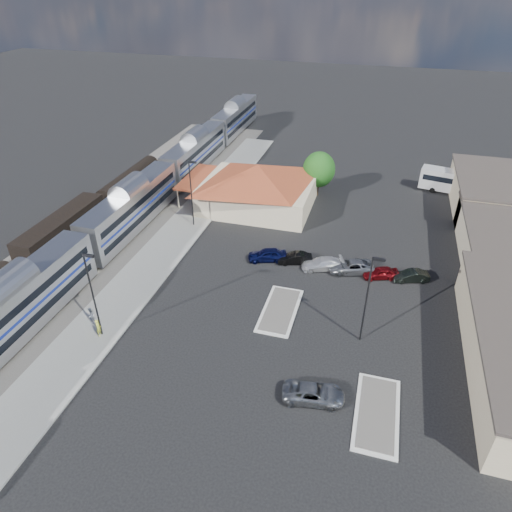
# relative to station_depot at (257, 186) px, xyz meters

# --- Properties ---
(ground) EXTENTS (280.00, 280.00, 0.00)m
(ground) POSITION_rel_station_depot_xyz_m (4.56, -24.00, -3.13)
(ground) COLOR black
(ground) RESTS_ON ground
(railbed) EXTENTS (16.00, 100.00, 0.12)m
(railbed) POSITION_rel_station_depot_xyz_m (-16.44, -16.00, -3.07)
(railbed) COLOR #4C4944
(railbed) RESTS_ON ground
(platform) EXTENTS (5.50, 92.00, 0.18)m
(platform) POSITION_rel_station_depot_xyz_m (-7.44, -18.00, -3.04)
(platform) COLOR gray
(platform) RESTS_ON ground
(passenger_train) EXTENTS (3.00, 104.00, 5.55)m
(passenger_train) POSITION_rel_station_depot_xyz_m (-13.44, -10.92, -0.26)
(passenger_train) COLOR silver
(passenger_train) RESTS_ON ground
(freight_cars) EXTENTS (2.80, 46.00, 4.00)m
(freight_cars) POSITION_rel_station_depot_xyz_m (-19.44, -17.10, -1.21)
(freight_cars) COLOR black
(freight_cars) RESTS_ON ground
(station_depot) EXTENTS (18.35, 12.24, 6.20)m
(station_depot) POSITION_rel_station_depot_xyz_m (0.00, 0.00, 0.00)
(station_depot) COLOR beige
(station_depot) RESTS_ON ground
(traffic_island_south) EXTENTS (3.30, 7.50, 0.21)m
(traffic_island_south) POSITION_rel_station_depot_xyz_m (8.56, -22.00, -3.03)
(traffic_island_south) COLOR silver
(traffic_island_south) RESTS_ON ground
(traffic_island_north) EXTENTS (3.30, 7.50, 0.21)m
(traffic_island_north) POSITION_rel_station_depot_xyz_m (18.56, -32.00, -3.03)
(traffic_island_north) COLOR silver
(traffic_island_north) RESTS_ON ground
(lamp_plat_s) EXTENTS (1.08, 0.25, 9.00)m
(lamp_plat_s) POSITION_rel_station_depot_xyz_m (-6.34, -30.00, 2.21)
(lamp_plat_s) COLOR black
(lamp_plat_s) RESTS_ON ground
(lamp_plat_n) EXTENTS (1.08, 0.25, 9.00)m
(lamp_plat_n) POSITION_rel_station_depot_xyz_m (-6.34, -8.00, 2.21)
(lamp_plat_n) COLOR black
(lamp_plat_n) RESTS_ON ground
(lamp_lot) EXTENTS (1.08, 0.25, 9.00)m
(lamp_lot) POSITION_rel_station_depot_xyz_m (16.66, -24.00, 2.21)
(lamp_lot) COLOR black
(lamp_lot) RESTS_ON ground
(tree_depot) EXTENTS (4.71, 4.71, 6.63)m
(tree_depot) POSITION_rel_station_depot_xyz_m (7.56, 6.00, 0.89)
(tree_depot) COLOR #382314
(tree_depot) RESTS_ON ground
(suv) EXTENTS (5.21, 2.96, 1.37)m
(suv) POSITION_rel_station_depot_xyz_m (13.63, -31.95, -2.45)
(suv) COLOR gray
(suv) RESTS_ON ground
(coach_bus) EXTENTS (11.03, 4.43, 3.46)m
(coach_bus) POSITION_rel_station_depot_xyz_m (27.52, 12.00, -1.14)
(coach_bus) COLOR white
(coach_bus) RESTS_ON ground
(person_a) EXTENTS (0.48, 0.68, 1.76)m
(person_a) POSITION_rel_station_depot_xyz_m (-6.53, -30.16, -2.07)
(person_a) COLOR #CED241
(person_a) RESTS_ON platform
(person_b) EXTENTS (0.75, 0.90, 1.65)m
(person_b) POSITION_rel_station_depot_xyz_m (-8.26, -28.76, -2.13)
(person_b) COLOR silver
(person_b) RESTS_ON platform
(parked_car_a) EXTENTS (4.76, 3.08, 1.51)m
(parked_car_a) POSITION_rel_station_depot_xyz_m (4.98, -13.41, -2.38)
(parked_car_a) COLOR #0D1245
(parked_car_a) RESTS_ON ground
(parked_car_b) EXTENTS (4.18, 2.46, 1.30)m
(parked_car_b) POSITION_rel_station_depot_xyz_m (8.18, -13.11, -2.48)
(parked_car_b) COLOR black
(parked_car_b) RESTS_ON ground
(parked_car_c) EXTENTS (5.02, 3.42, 1.35)m
(parked_car_c) POSITION_rel_station_depot_xyz_m (11.38, -13.41, -2.46)
(parked_car_c) COLOR white
(parked_car_c) RESTS_ON ground
(parked_car_d) EXTENTS (5.57, 3.68, 1.42)m
(parked_car_d) POSITION_rel_station_depot_xyz_m (14.58, -13.11, -2.42)
(parked_car_d) COLOR gray
(parked_car_d) RESTS_ON ground
(parked_car_e) EXTENTS (4.12, 2.71, 1.31)m
(parked_car_e) POSITION_rel_station_depot_xyz_m (17.78, -13.41, -2.48)
(parked_car_e) COLOR maroon
(parked_car_e) RESTS_ON ground
(parked_car_f) EXTENTS (4.09, 2.45, 1.27)m
(parked_car_f) POSITION_rel_station_depot_xyz_m (20.98, -13.11, -2.50)
(parked_car_f) COLOR black
(parked_car_f) RESTS_ON ground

